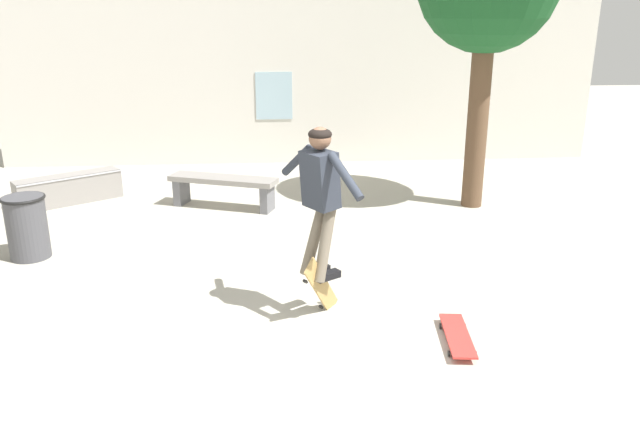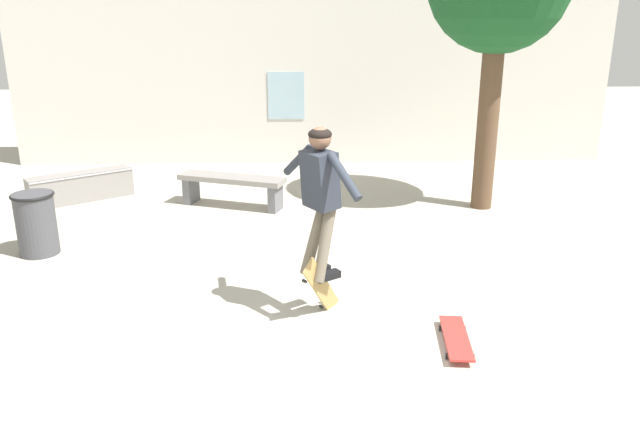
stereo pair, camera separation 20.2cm
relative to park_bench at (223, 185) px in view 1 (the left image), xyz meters
The scene contains 8 objects.
ground_plane 4.82m from the park_bench, 73.67° to the right, with size 40.00×40.00×0.00m, color #B2AD9E.
building_backdrop 3.84m from the park_bench, 66.33° to the left, with size 12.12×0.52×5.06m.
park_bench is the anchor object (origin of this frame).
skate_ledge 2.48m from the park_bench, behind, with size 1.52×1.21×0.46m.
trash_bin 2.92m from the park_bench, 139.92° to the right, with size 0.51×0.51×0.78m.
skater 3.97m from the park_bench, 71.74° to the right, with size 0.72×1.07×1.48m.
skateboard_flipping 3.88m from the park_bench, 71.71° to the right, with size 0.40×0.57×0.78m.
skateboard_resting 4.95m from the park_bench, 60.71° to the right, with size 0.31×0.83×0.08m.
Camera 1 is at (-0.58, -4.66, 2.90)m, focal length 35.00 mm.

